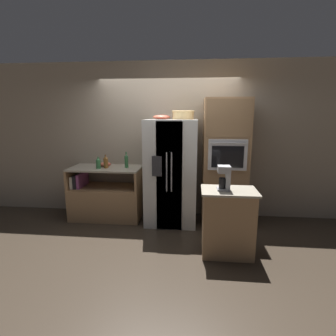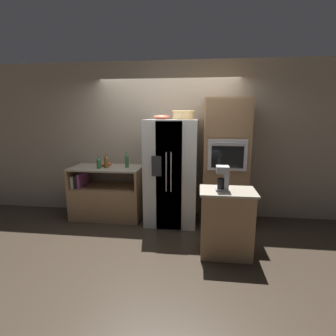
% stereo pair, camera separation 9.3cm
% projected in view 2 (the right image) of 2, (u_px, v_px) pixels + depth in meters
% --- Properties ---
extents(ground_plane, '(20.00, 20.00, 0.00)m').
position_uv_depth(ground_plane, '(166.00, 221.00, 4.69)').
color(ground_plane, '#382D23').
extents(wall_back, '(12.00, 0.06, 2.80)m').
position_uv_depth(wall_back, '(169.00, 140.00, 4.85)').
color(wall_back, tan).
rests_on(wall_back, ground_plane).
extents(counter_left, '(1.26, 0.67, 0.94)m').
position_uv_depth(counter_left, '(107.00, 199.00, 4.83)').
color(counter_left, '#A87F56').
rests_on(counter_left, ground_plane).
extents(refrigerator, '(0.86, 0.82, 1.79)m').
position_uv_depth(refrigerator, '(171.00, 172.00, 4.52)').
color(refrigerator, silver).
rests_on(refrigerator, ground_plane).
extents(wall_oven, '(0.73, 0.72, 2.13)m').
position_uv_depth(wall_oven, '(225.00, 163.00, 4.44)').
color(wall_oven, '#A87F56').
rests_on(wall_oven, ground_plane).
extents(island_counter, '(0.72, 0.51, 0.90)m').
position_uv_depth(island_counter, '(226.00, 222.00, 3.50)').
color(island_counter, '#A87F56').
rests_on(island_counter, ground_plane).
extents(wicker_basket, '(0.38, 0.38, 0.15)m').
position_uv_depth(wicker_basket, '(183.00, 115.00, 4.38)').
color(wicker_basket, tan).
rests_on(wicker_basket, refrigerator).
extents(fruit_bowl, '(0.30, 0.30, 0.08)m').
position_uv_depth(fruit_bowl, '(162.00, 117.00, 4.44)').
color(fruit_bowl, '#DB664C').
rests_on(fruit_bowl, refrigerator).
extents(bottle_tall, '(0.08, 0.08, 0.24)m').
position_uv_depth(bottle_tall, '(106.00, 162.00, 4.63)').
color(bottle_tall, brown).
rests_on(bottle_tall, counter_left).
extents(bottle_short, '(0.06, 0.06, 0.28)m').
position_uv_depth(bottle_short, '(127.00, 161.00, 4.65)').
color(bottle_short, '#33723F').
rests_on(bottle_short, counter_left).
extents(bottle_wide, '(0.08, 0.08, 0.21)m').
position_uv_depth(bottle_wide, '(99.00, 163.00, 4.58)').
color(bottle_wide, '#33723F').
rests_on(bottle_wide, counter_left).
extents(mixing_bowl, '(0.21, 0.21, 0.08)m').
position_uv_depth(mixing_bowl, '(106.00, 164.00, 4.80)').
color(mixing_bowl, '#DB664C').
rests_on(mixing_bowl, counter_left).
extents(coffee_maker, '(0.16, 0.17, 0.32)m').
position_uv_depth(coffee_maker, '(224.00, 177.00, 3.38)').
color(coffee_maker, '#B2B2B7').
rests_on(coffee_maker, island_counter).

